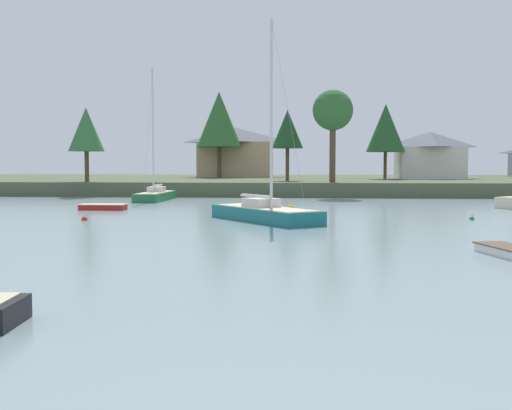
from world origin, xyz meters
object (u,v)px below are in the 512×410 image
Objects in this scene: sailboat_teal at (265,217)px; sailboat_green at (155,198)px; dinghy_white at (509,253)px; mooring_buoy_red at (84,219)px; dinghy_red at (103,208)px; mooring_buoy_yellow at (291,207)px; mooring_buoy_green at (472,219)px.

sailboat_green is (-12.81, 22.78, 0.01)m from sailboat_teal.
dinghy_white is 8.66× the size of mooring_buoy_red.
dinghy_red reaches higher than mooring_buoy_yellow.
sailboat_teal is 0.97× the size of sailboat_green.
dinghy_white is at bearing -44.20° from dinghy_red.
mooring_buoy_yellow is at bearing -36.38° from sailboat_green.
mooring_buoy_yellow is (1.39, 12.32, -0.19)m from sailboat_teal.
mooring_buoy_red is (1.89, -9.67, -0.09)m from dinghy_red.
sailboat_green is 31.86× the size of mooring_buoy_red.
sailboat_teal reaches higher than mooring_buoy_yellow.
mooring_buoy_yellow is 1.30× the size of mooring_buoy_green.
sailboat_teal reaches higher than mooring_buoy_red.
mooring_buoy_green is (27.86, -7.05, -0.10)m from dinghy_red.
sailboat_teal is at bearing -60.66° from sailboat_green.
mooring_buoy_red is (-23.11, 14.63, -0.07)m from dinghy_white.
mooring_buoy_red is at bearing -78.97° from dinghy_red.
sailboat_green is at bearing 85.14° from dinghy_red.
dinghy_red reaches higher than mooring_buoy_red.
sailboat_green is 17.63m from mooring_buoy_yellow.
sailboat_green is at bearing 122.32° from dinghy_white.
sailboat_green reaches higher than sailboat_teal.
sailboat_green reaches higher than mooring_buoy_green.
sailboat_teal is 12.07m from mooring_buoy_red.
sailboat_green is (-23.85, 37.70, 0.14)m from dinghy_white.
dinghy_red is at bearing -94.86° from sailboat_green.
dinghy_white is 9.62× the size of mooring_buoy_green.
sailboat_green reaches higher than dinghy_white.
mooring_buoy_yellow is at bearing 83.57° from sailboat_teal.
dinghy_red is 8.70× the size of mooring_buoy_red.
dinghy_white reaches higher than mooring_buoy_yellow.
sailboat_green is at bearing 119.34° from sailboat_teal.
sailboat_teal is 26.56× the size of mooring_buoy_yellow.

